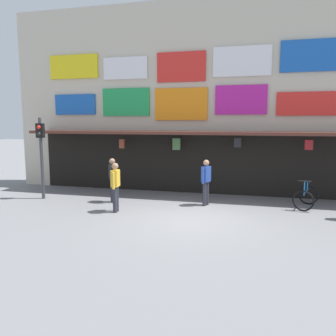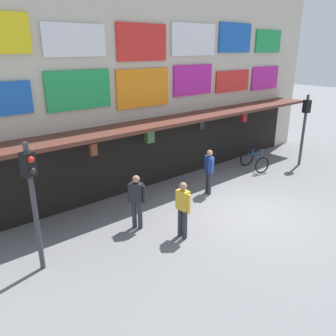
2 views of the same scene
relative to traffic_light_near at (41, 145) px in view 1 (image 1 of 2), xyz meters
name	(u,v)px [view 1 (image 1 of 2)]	position (x,y,z in m)	size (l,w,h in m)	color
ground_plane	(193,220)	(6.28, -1.43, -2.14)	(80.00, 80.00, 0.00)	slate
shopfront	(212,100)	(6.28, 3.14, 1.82)	(18.00, 2.60, 8.00)	beige
traffic_light_near	(41,145)	(0.00, 0.00, 0.00)	(0.33, 0.35, 3.20)	#38383D
bicycle_parked	(306,197)	(9.93, 1.00, -1.75)	(1.03, 1.32, 1.05)	black
pedestrian_in_blue	(206,180)	(6.43, 0.49, -1.19)	(0.34, 0.50, 1.68)	#2D2D38
pedestrian_in_white	(115,184)	(3.59, -1.16, -1.19)	(0.24, 0.53, 1.68)	#2D2D38
pedestrian_in_red	(112,178)	(2.93, 0.11, -1.19)	(0.39, 0.45, 1.68)	#2D2D38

